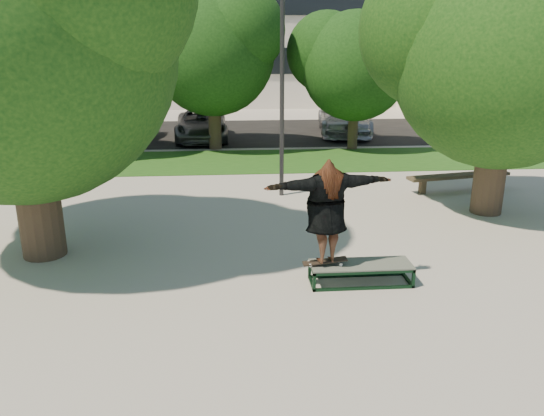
{
  "coord_description": "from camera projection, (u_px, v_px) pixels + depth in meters",
  "views": [
    {
      "loc": [
        -0.42,
        -9.31,
        4.12
      ],
      "look_at": [
        0.38,
        0.6,
        1.01
      ],
      "focal_mm": 35.0,
      "sensor_mm": 36.0,
      "label": 1
    }
  ],
  "objects": [
    {
      "name": "bg_tree_right",
      "position": [
        354.0,
        59.0,
        20.42
      ],
      "size": [
        5.04,
        4.31,
        5.43
      ],
      "color": "#38281E",
      "rests_on": "ground"
    },
    {
      "name": "grass_strip",
      "position": [
        269.0,
        161.0,
        19.23
      ],
      "size": [
        30.0,
        4.0,
        0.02
      ],
      "primitive_type": "cube",
      "color": "#1A4915",
      "rests_on": "ground"
    },
    {
      "name": "tree_left",
      "position": [
        11.0,
        25.0,
        9.51
      ],
      "size": [
        6.96,
        5.95,
        7.12
      ],
      "color": "#38281E",
      "rests_on": "ground"
    },
    {
      "name": "ground",
      "position": [
        255.0,
        268.0,
        10.12
      ],
      "size": [
        120.0,
        120.0,
        0.0
      ],
      "primitive_type": "plane",
      "color": "#ADA89F",
      "rests_on": "ground"
    },
    {
      "name": "bg_tree_left",
      "position": [
        56.0,
        54.0,
        19.03
      ],
      "size": [
        5.28,
        4.51,
        5.77
      ],
      "color": "#38281E",
      "rests_on": "ground"
    },
    {
      "name": "car_dark",
      "position": [
        123.0,
        125.0,
        22.94
      ],
      "size": [
        2.23,
        4.47,
        1.41
      ],
      "primitive_type": "imported",
      "rotation": [
        0.0,
        0.0,
        -0.18
      ],
      "color": "black",
      "rests_on": "asphalt_strip"
    },
    {
      "name": "tree_right",
      "position": [
        501.0,
        43.0,
        12.28
      ],
      "size": [
        6.24,
        5.33,
        6.51
      ],
      "color": "#38281E",
      "rests_on": "ground"
    },
    {
      "name": "car_silver_a",
      "position": [
        104.0,
        119.0,
        24.49
      ],
      "size": [
        1.79,
        4.26,
        1.44
      ],
      "primitive_type": "imported",
      "rotation": [
        0.0,
        0.0,
        -0.02
      ],
      "color": "#A2A2A6",
      "rests_on": "asphalt_strip"
    },
    {
      "name": "car_grey",
      "position": [
        201.0,
        125.0,
        23.23
      ],
      "size": [
        2.37,
        4.81,
        1.31
      ],
      "primitive_type": "imported",
      "rotation": [
        0.0,
        0.0,
        0.04
      ],
      "color": "#58575C",
      "rests_on": "asphalt_strip"
    },
    {
      "name": "side_building",
      "position": [
        541.0,
        44.0,
        31.22
      ],
      "size": [
        15.0,
        10.0,
        8.0
      ],
      "primitive_type": "cube",
      "color": "silver",
      "rests_on": "ground"
    },
    {
      "name": "bench",
      "position": [
        459.0,
        177.0,
        15.29
      ],
      "size": [
        3.19,
        1.03,
        0.49
      ],
      "rotation": [
        0.0,
        0.0,
        0.2
      ],
      "color": "#443A29",
      "rests_on": "ground"
    },
    {
      "name": "bg_tree_mid",
      "position": [
        210.0,
        45.0,
        20.32
      ],
      "size": [
        5.76,
        4.92,
        6.24
      ],
      "color": "#38281E",
      "rests_on": "ground"
    },
    {
      "name": "car_silver_b",
      "position": [
        344.0,
        116.0,
        24.82
      ],
      "size": [
        2.89,
        5.74,
        1.6
      ],
      "primitive_type": "imported",
      "rotation": [
        0.0,
        0.0,
        -0.12
      ],
      "color": "#B4B4B9",
      "rests_on": "asphalt_strip"
    },
    {
      "name": "asphalt_strip",
      "position": [
        238.0,
        132.0,
        25.34
      ],
      "size": [
        40.0,
        8.0,
        0.01
      ],
      "primitive_type": "cube",
      "color": "black",
      "rests_on": "ground"
    },
    {
      "name": "grind_box",
      "position": [
        360.0,
        273.0,
        9.44
      ],
      "size": [
        1.8,
        0.6,
        0.38
      ],
      "color": "black",
      "rests_on": "ground"
    },
    {
      "name": "lamppost",
      "position": [
        282.0,
        81.0,
        14.01
      ],
      "size": [
        0.25,
        0.15,
        6.11
      ],
      "color": "#2D2D30",
      "rests_on": "ground"
    },
    {
      "name": "skater_rig",
      "position": [
        326.0,
        211.0,
        9.04
      ],
      "size": [
        2.32,
        1.01,
        1.91
      ],
      "rotation": [
        0.0,
        0.0,
        3.32
      ],
      "color": "white",
      "rests_on": "grind_box"
    }
  ]
}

